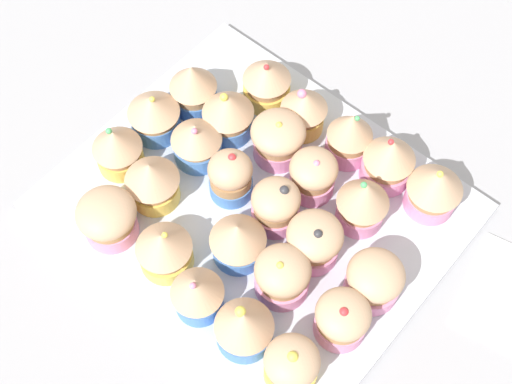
% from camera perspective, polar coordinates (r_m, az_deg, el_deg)
% --- Properties ---
extents(ground_plane, '(1.80, 1.80, 0.03)m').
position_cam_1_polar(ground_plane, '(0.87, 0.00, -1.83)').
color(ground_plane, '#9E9EA3').
extents(baking_tray, '(0.44, 0.38, 0.01)m').
position_cam_1_polar(baking_tray, '(0.85, 0.00, -1.18)').
color(baking_tray, silver).
rests_on(baking_tray, ground_plane).
extents(cupcake_0, '(0.07, 0.07, 0.08)m').
position_cam_1_polar(cupcake_0, '(0.84, 14.16, 0.34)').
color(cupcake_0, pink).
rests_on(cupcake_0, baking_tray).
extents(cupcake_1, '(0.06, 0.06, 0.08)m').
position_cam_1_polar(cupcake_1, '(0.85, 10.61, 2.57)').
color(cupcake_1, pink).
rests_on(cupcake_1, baking_tray).
extents(cupcake_2, '(0.06, 0.06, 0.08)m').
position_cam_1_polar(cupcake_2, '(0.86, 7.53, 4.54)').
color(cupcake_2, pink).
rests_on(cupcake_2, baking_tray).
extents(cupcake_3, '(0.06, 0.06, 0.07)m').
position_cam_1_polar(cupcake_3, '(0.88, 3.87, 6.60)').
color(cupcake_3, '#EFC651').
rests_on(cupcake_3, baking_tray).
extents(cupcake_4, '(0.06, 0.06, 0.07)m').
position_cam_1_polar(cupcake_4, '(0.90, 0.87, 8.88)').
color(cupcake_4, '#EFC651').
rests_on(cupcake_4, baking_tray).
extents(cupcake_5, '(0.06, 0.06, 0.08)m').
position_cam_1_polar(cupcake_5, '(0.81, 8.58, -0.76)').
color(cupcake_5, pink).
rests_on(cupcake_5, baking_tray).
extents(cupcake_6, '(0.06, 0.06, 0.07)m').
position_cam_1_polar(cupcake_6, '(0.83, 4.59, 1.41)').
color(cupcake_6, pink).
rests_on(cupcake_6, baking_tray).
extents(cupcake_7, '(0.07, 0.07, 0.07)m').
position_cam_1_polar(cupcake_7, '(0.85, 1.78, 4.34)').
color(cupcake_7, pink).
rests_on(cupcake_7, baking_tray).
extents(cupcake_8, '(0.06, 0.06, 0.08)m').
position_cam_1_polar(cupcake_8, '(0.87, -2.25, 6.37)').
color(cupcake_8, '#477AC6').
rests_on(cupcake_8, baking_tray).
extents(cupcake_9, '(0.06, 0.06, 0.08)m').
position_cam_1_polar(cupcake_9, '(0.90, -5.06, 8.44)').
color(cupcake_9, '#477AC6').
rests_on(cupcake_9, baking_tray).
extents(cupcake_10, '(0.06, 0.06, 0.06)m').
position_cam_1_polar(cupcake_10, '(0.78, 9.32, -7.12)').
color(cupcake_10, pink).
rests_on(cupcake_10, baking_tray).
extents(cupcake_11, '(0.06, 0.06, 0.07)m').
position_cam_1_polar(cupcake_11, '(0.79, 4.69, -3.91)').
color(cupcake_11, pink).
rests_on(cupcake_11, baking_tray).
extents(cupcake_12, '(0.06, 0.06, 0.07)m').
position_cam_1_polar(cupcake_12, '(0.81, 1.70, -0.96)').
color(cupcake_12, pink).
rests_on(cupcake_12, baking_tray).
extents(cupcake_13, '(0.05, 0.05, 0.07)m').
position_cam_1_polar(cupcake_13, '(0.83, -2.06, 1.29)').
color(cupcake_13, '#477AC6').
rests_on(cupcake_13, baking_tray).
extents(cupcake_14, '(0.06, 0.06, 0.07)m').
position_cam_1_polar(cupcake_14, '(0.85, -4.79, 4.11)').
color(cupcake_14, '#477AC6').
rests_on(cupcake_14, baking_tray).
extents(cupcake_15, '(0.06, 0.06, 0.07)m').
position_cam_1_polar(cupcake_15, '(0.88, -8.24, 6.20)').
color(cupcake_15, '#477AC6').
rests_on(cupcake_15, baking_tray).
extents(cupcake_16, '(0.06, 0.06, 0.07)m').
position_cam_1_polar(cupcake_16, '(0.76, 6.91, -10.04)').
color(cupcake_16, pink).
rests_on(cupcake_16, baking_tray).
extents(cupcake_17, '(0.06, 0.06, 0.07)m').
position_cam_1_polar(cupcake_17, '(0.77, 2.13, -6.69)').
color(cupcake_17, pink).
rests_on(cupcake_17, baking_tray).
extents(cupcake_18, '(0.06, 0.06, 0.07)m').
position_cam_1_polar(cupcake_18, '(0.79, -1.46, -3.84)').
color(cupcake_18, '#477AC6').
rests_on(cupcake_18, baking_tray).
extents(cupcake_19, '(0.06, 0.06, 0.07)m').
position_cam_1_polar(cupcake_19, '(0.83, -8.31, 0.92)').
color(cupcake_19, '#EFC651').
rests_on(cupcake_19, baking_tray).
extents(cupcake_20, '(0.06, 0.06, 0.07)m').
position_cam_1_polar(cupcake_20, '(0.86, -11.06, 3.48)').
color(cupcake_20, '#EFC651').
rests_on(cupcake_20, baking_tray).
extents(cupcake_21, '(0.06, 0.06, 0.07)m').
position_cam_1_polar(cupcake_21, '(0.74, 2.86, -13.68)').
color(cupcake_21, '#EFC651').
rests_on(cupcake_21, baking_tray).
extents(cupcake_22, '(0.06, 0.06, 0.07)m').
position_cam_1_polar(cupcake_22, '(0.75, -0.97, -10.68)').
color(cupcake_22, '#477AC6').
rests_on(cupcake_22, baking_tray).
extents(cupcake_23, '(0.06, 0.06, 0.07)m').
position_cam_1_polar(cupcake_23, '(0.76, -4.73, -8.03)').
color(cupcake_23, '#477AC6').
rests_on(cupcake_23, baking_tray).
extents(cupcake_24, '(0.06, 0.06, 0.07)m').
position_cam_1_polar(cupcake_24, '(0.79, -7.37, -4.54)').
color(cupcake_24, '#EFC651').
rests_on(cupcake_24, baking_tray).
extents(cupcake_25, '(0.07, 0.07, 0.06)m').
position_cam_1_polar(cupcake_25, '(0.82, -11.80, -2.03)').
color(cupcake_25, pink).
rests_on(cupcake_25, baking_tray).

